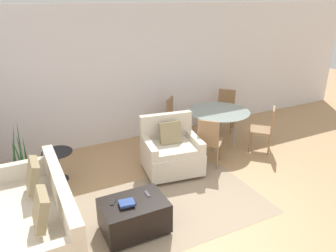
# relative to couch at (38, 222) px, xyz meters

# --- Properties ---
(ground_plane) EXTENTS (20.00, 20.00, 0.00)m
(ground_plane) POSITION_rel_couch_xyz_m (2.20, -0.80, -0.30)
(ground_plane) COLOR tan
(wall_back) EXTENTS (12.00, 0.06, 2.75)m
(wall_back) POSITION_rel_couch_xyz_m (2.20, 2.54, 1.07)
(wall_back) COLOR white
(wall_back) RESTS_ON ground_plane
(area_rug) EXTENTS (2.95, 1.75, 0.01)m
(area_rug) POSITION_rel_couch_xyz_m (1.70, -0.06, -0.30)
(area_rug) COLOR gray
(area_rug) RESTS_ON ground_plane
(couch) EXTENTS (0.85, 2.03, 0.92)m
(couch) POSITION_rel_couch_xyz_m (0.00, 0.00, 0.00)
(couch) COLOR beige
(couch) RESTS_ON ground_plane
(armchair) EXTENTS (1.04, 0.94, 0.97)m
(armchair) POSITION_rel_couch_xyz_m (2.28, 0.85, 0.07)
(armchair) COLOR beige
(armchair) RESTS_ON ground_plane
(ottoman) EXTENTS (0.83, 0.59, 0.45)m
(ottoman) POSITION_rel_couch_xyz_m (1.12, -0.33, -0.06)
(ottoman) COLOR black
(ottoman) RESTS_ON ground_plane
(book_stack) EXTENTS (0.22, 0.18, 0.05)m
(book_stack) POSITION_rel_couch_xyz_m (1.02, -0.37, 0.18)
(book_stack) COLOR black
(book_stack) RESTS_ON ottoman
(tv_remote_primary) EXTENTS (0.05, 0.14, 0.01)m
(tv_remote_primary) POSITION_rel_couch_xyz_m (1.35, -0.26, 0.15)
(tv_remote_primary) COLOR #333338
(tv_remote_primary) RESTS_ON ottoman
(tv_remote_secondary) EXTENTS (0.12, 0.13, 0.01)m
(tv_remote_secondary) POSITION_rel_couch_xyz_m (0.89, -0.23, 0.15)
(tv_remote_secondary) COLOR black
(tv_remote_secondary) RESTS_ON ottoman
(potted_plant) EXTENTS (0.34, 0.34, 1.13)m
(potted_plant) POSITION_rel_couch_xyz_m (-0.07, 1.46, -0.06)
(potted_plant) COLOR #333338
(potted_plant) RESTS_ON ground_plane
(side_table) EXTENTS (0.49, 0.49, 0.52)m
(side_table) POSITION_rel_couch_xyz_m (0.48, 1.43, 0.07)
(side_table) COLOR black
(side_table) RESTS_ON ground_plane
(dining_table) EXTENTS (1.23, 1.23, 0.73)m
(dining_table) POSITION_rel_couch_xyz_m (3.63, 1.39, 0.36)
(dining_table) COLOR #8C9E99
(dining_table) RESTS_ON ground_plane
(dining_chair_near_left) EXTENTS (0.59, 0.59, 0.90)m
(dining_chair_near_left) POSITION_rel_couch_xyz_m (2.97, 0.73, 0.21)
(dining_chair_near_left) COLOR #93704C
(dining_chair_near_left) RESTS_ON ground_plane
(dining_chair_near_right) EXTENTS (0.59, 0.59, 0.90)m
(dining_chair_near_right) POSITION_rel_couch_xyz_m (4.29, 0.73, 0.21)
(dining_chair_near_right) COLOR #93704C
(dining_chair_near_right) RESTS_ON ground_plane
(dining_chair_far_left) EXTENTS (0.59, 0.59, 0.90)m
(dining_chair_far_left) POSITION_rel_couch_xyz_m (2.97, 2.05, 0.21)
(dining_chair_far_left) COLOR #93704C
(dining_chair_far_left) RESTS_ON ground_plane
(dining_chair_far_right) EXTENTS (0.59, 0.59, 0.90)m
(dining_chair_far_right) POSITION_rel_couch_xyz_m (4.29, 2.05, 0.21)
(dining_chair_far_right) COLOR #93704C
(dining_chair_far_right) RESTS_ON ground_plane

